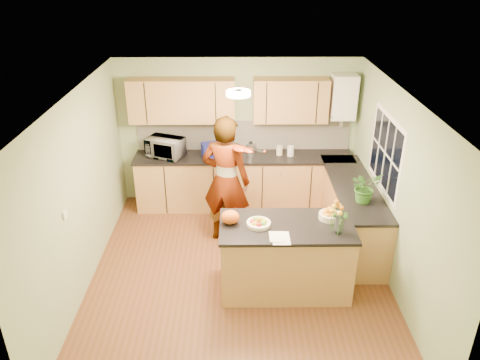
{
  "coord_description": "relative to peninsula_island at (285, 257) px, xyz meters",
  "views": [
    {
      "loc": [
        -0.03,
        -5.22,
        3.99
      ],
      "look_at": [
        0.02,
        0.5,
        1.2
      ],
      "focal_mm": 35.0,
      "sensor_mm": 36.0,
      "label": 1
    }
  ],
  "objects": [
    {
      "name": "peninsula_island",
      "position": [
        0.0,
        0.0,
        0.0
      ],
      "size": [
        1.67,
        0.85,
        0.95
      ],
      "color": "#A96F43",
      "rests_on": "floor"
    },
    {
      "name": "boiler",
      "position": [
        1.11,
        2.37,
        1.42
      ],
      "size": [
        0.4,
        0.3,
        0.86
      ],
      "color": "white",
      "rests_on": "wall_back"
    },
    {
      "name": "orange_bowl",
      "position": [
        0.55,
        0.15,
        0.54
      ],
      "size": [
        0.27,
        0.27,
        0.15
      ],
      "color": "#F2E3C2",
      "rests_on": "peninsula_island"
    },
    {
      "name": "wall_left",
      "position": [
        -2.59,
        0.28,
        0.77
      ],
      "size": [
        0.02,
        4.5,
        2.5
      ],
      "primitive_type": "cube",
      "color": "#92AC7B",
      "rests_on": "floor"
    },
    {
      "name": "violin",
      "position": [
        -0.57,
        0.95,
        1.11
      ],
      "size": [
        0.58,
        0.5,
        0.14
      ],
      "primitive_type": null,
      "rotation": [
        0.17,
        0.0,
        -0.61
      ],
      "color": "#4F1504",
      "rests_on": "violinist"
    },
    {
      "name": "kettle",
      "position": [
        -0.38,
        2.27,
        0.58
      ],
      "size": [
        0.15,
        0.15,
        0.28
      ],
      "rotation": [
        0.0,
        0.0,
        0.25
      ],
      "color": "silver",
      "rests_on": "back_counter"
    },
    {
      "name": "blue_box",
      "position": [
        -1.04,
        2.22,
        0.57
      ],
      "size": [
        0.33,
        0.28,
        0.23
      ],
      "primitive_type": "cube",
      "rotation": [
        0.0,
        0.0,
        0.28
      ],
      "color": "navy",
      "rests_on": "back_counter"
    },
    {
      "name": "ceiling",
      "position": [
        -0.59,
        0.28,
        2.02
      ],
      "size": [
        4.0,
        4.5,
        0.02
      ],
      "primitive_type": "cube",
      "color": "white",
      "rests_on": "wall_back"
    },
    {
      "name": "right_counter",
      "position": [
        1.11,
        1.13,
        -0.01
      ],
      "size": [
        0.62,
        2.24,
        0.94
      ],
      "color": "#A96F43",
      "rests_on": "floor"
    },
    {
      "name": "window_right",
      "position": [
        1.4,
        0.88,
        1.07
      ],
      "size": [
        0.01,
        1.3,
        1.05
      ],
      "color": "white",
      "rests_on": "wall_right"
    },
    {
      "name": "light_switch",
      "position": [
        -2.58,
        -0.32,
        0.82
      ],
      "size": [
        0.02,
        0.09,
        0.09
      ],
      "primitive_type": "cube",
      "color": "white",
      "rests_on": "wall_left"
    },
    {
      "name": "jar_white",
      "position": [
        0.28,
        2.22,
        0.55
      ],
      "size": [
        0.12,
        0.12,
        0.17
      ],
      "primitive_type": "cylinder",
      "rotation": [
        0.0,
        0.0,
        0.13
      ],
      "color": "white",
      "rests_on": "back_counter"
    },
    {
      "name": "wall_front",
      "position": [
        -0.59,
        -1.97,
        0.77
      ],
      "size": [
        4.0,
        0.02,
        2.5
      ],
      "primitive_type": "cube",
      "color": "#92AC7B",
      "rests_on": "floor"
    },
    {
      "name": "papers",
      "position": [
        -0.1,
        -0.3,
        0.48
      ],
      "size": [
        0.21,
        0.29,
        0.01
      ],
      "primitive_type": "cube",
      "color": "white",
      "rests_on": "peninsula_island"
    },
    {
      "name": "microwave",
      "position": [
        -1.79,
        2.22,
        0.62
      ],
      "size": [
        0.68,
        0.58,
        0.32
      ],
      "primitive_type": "imported",
      "rotation": [
        0.0,
        0.0,
        -0.38
      ],
      "color": "white",
      "rests_on": "back_counter"
    },
    {
      "name": "floor",
      "position": [
        -0.59,
        0.28,
        -0.48
      ],
      "size": [
        4.5,
        4.5,
        0.0
      ],
      "primitive_type": "plane",
      "color": "brown",
      "rests_on": "ground"
    },
    {
      "name": "ceiling_lamp",
      "position": [
        -0.59,
        0.58,
        1.98
      ],
      "size": [
        0.3,
        0.3,
        0.07
      ],
      "color": "#FFEABF",
      "rests_on": "ceiling"
    },
    {
      "name": "splashback",
      "position": [
        -0.49,
        2.52,
        0.72
      ],
      "size": [
        3.6,
        0.02,
        0.52
      ],
      "primitive_type": "cube",
      "color": "white",
      "rests_on": "back_counter"
    },
    {
      "name": "fruit_dish",
      "position": [
        -0.35,
        0.0,
        0.52
      ],
      "size": [
        0.3,
        0.3,
        0.1
      ],
      "color": "#F2E3C2",
      "rests_on": "peninsula_island"
    },
    {
      "name": "flower_vase",
      "position": [
        0.6,
        -0.18,
        0.78
      ],
      "size": [
        0.25,
        0.25,
        0.46
      ],
      "rotation": [
        0.0,
        0.0,
        -0.29
      ],
      "color": "silver",
      "rests_on": "peninsula_island"
    },
    {
      "name": "violinist",
      "position": [
        -0.77,
        1.17,
        0.51
      ],
      "size": [
        0.84,
        0.69,
        1.98
      ],
      "primitive_type": "imported",
      "rotation": [
        0.0,
        0.0,
        2.8
      ],
      "color": "#EDB191",
      "rests_on": "floor"
    },
    {
      "name": "wall_right",
      "position": [
        1.41,
        0.28,
        0.77
      ],
      "size": [
        0.02,
        4.5,
        2.5
      ],
      "primitive_type": "cube",
      "color": "#92AC7B",
      "rests_on": "floor"
    },
    {
      "name": "wall_back",
      "position": [
        -0.59,
        2.53,
        0.77
      ],
      "size": [
        4.0,
        0.02,
        2.5
      ],
      "primitive_type": "cube",
      "color": "#92AC7B",
      "rests_on": "floor"
    },
    {
      "name": "jar_cream",
      "position": [
        0.1,
        2.26,
        0.54
      ],
      "size": [
        0.1,
        0.1,
        0.16
      ],
      "primitive_type": "cylinder",
      "rotation": [
        0.0,
        0.0,
        -0.01
      ],
      "color": "#F2E3C2",
      "rests_on": "back_counter"
    },
    {
      "name": "orange_bag",
      "position": [
        -0.7,
        0.05,
        0.56
      ],
      "size": [
        0.28,
        0.25,
        0.17
      ],
      "primitive_type": "ellipsoid",
      "rotation": [
        0.0,
        0.0,
        -0.28
      ],
      "color": "#E25B12",
      "rests_on": "peninsula_island"
    },
    {
      "name": "potted_plant",
      "position": [
        1.11,
        0.63,
        0.68
      ],
      "size": [
        0.49,
        0.46,
        0.44
      ],
      "primitive_type": "imported",
      "rotation": [
        0.0,
        0.0,
        0.36
      ],
      "color": "#346C24",
      "rests_on": "right_counter"
    },
    {
      "name": "back_counter",
      "position": [
        -0.49,
        2.23,
        -0.01
      ],
      "size": [
        3.64,
        0.62,
        0.94
      ],
      "color": "#A96F43",
      "rests_on": "floor"
    },
    {
      "name": "upper_cabinets",
      "position": [
        -0.77,
        2.36,
        1.37
      ],
      "size": [
        3.2,
        0.34,
        0.7
      ],
      "color": "#A96F43",
      "rests_on": "wall_back"
    }
  ]
}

